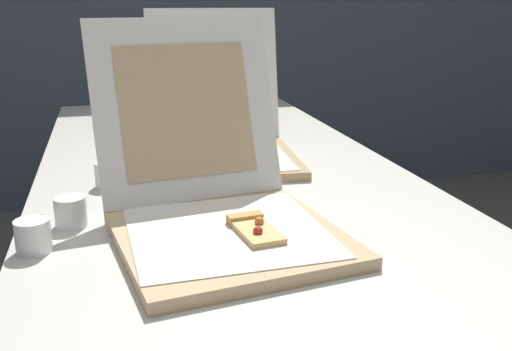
# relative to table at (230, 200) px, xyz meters

# --- Properties ---
(table) EXTENTS (0.87, 2.19, 0.73)m
(table) POSITION_rel_table_xyz_m (0.00, 0.00, 0.00)
(table) COLOR beige
(table) RESTS_ON ground
(pizza_box_front) EXTENTS (0.43, 0.53, 0.36)m
(pizza_box_front) POSITION_rel_table_xyz_m (-0.08, -0.30, 0.10)
(pizza_box_front) COLOR tan
(pizza_box_front) RESTS_ON table
(pizza_box_middle) EXTENTS (0.39, 0.48, 0.37)m
(pizza_box_middle) POSITION_rel_table_xyz_m (0.02, 0.19, 0.10)
(pizza_box_middle) COLOR tan
(pizza_box_middle) RESTS_ON table
(cup_white_near_center) EXTENTS (0.06, 0.06, 0.06)m
(cup_white_near_center) POSITION_rel_table_xyz_m (-0.34, -0.20, 0.07)
(cup_white_near_center) COLOR white
(cup_white_near_center) RESTS_ON table
(cup_white_mid) EXTENTS (0.06, 0.06, 0.06)m
(cup_white_mid) POSITION_rel_table_xyz_m (-0.27, 0.03, 0.07)
(cup_white_mid) COLOR white
(cup_white_mid) RESTS_ON table
(cup_white_near_left) EXTENTS (0.06, 0.06, 0.06)m
(cup_white_near_left) POSITION_rel_table_xyz_m (-0.39, -0.30, 0.07)
(cup_white_near_left) COLOR white
(cup_white_near_left) RESTS_ON table
(cup_white_far) EXTENTS (0.06, 0.06, 0.06)m
(cup_white_far) POSITION_rel_table_xyz_m (-0.23, 0.34, 0.07)
(cup_white_far) COLOR white
(cup_white_far) RESTS_ON table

